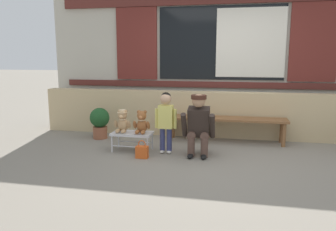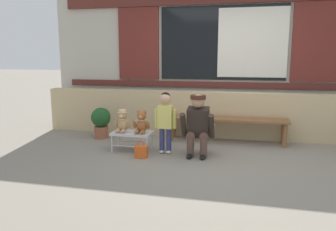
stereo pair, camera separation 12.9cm
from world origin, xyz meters
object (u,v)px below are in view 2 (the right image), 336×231
object	(u,v)px
teddy_bear_plain	(141,123)
adult_crouching	(199,125)
potted_plant	(101,121)
handbag_on_ground	(141,152)
teddy_bear_with_hat	(122,121)
small_display_bench	(132,134)
child_standing	(165,116)
wooden_bench_long	(226,121)

from	to	relation	value
teddy_bear_plain	adult_crouching	bearing A→B (deg)	-2.70
teddy_bear_plain	potted_plant	bearing A→B (deg)	146.57
handbag_on_ground	potted_plant	size ratio (longest dim) A/B	0.48
handbag_on_ground	teddy_bear_with_hat	bearing A→B (deg)	140.21
potted_plant	small_display_bench	bearing A→B (deg)	-38.26
teddy_bear_with_hat	handbag_on_ground	distance (m)	0.66
adult_crouching	potted_plant	bearing A→B (deg)	159.89
teddy_bear_with_hat	child_standing	bearing A→B (deg)	-1.82
adult_crouching	teddy_bear_plain	bearing A→B (deg)	177.30
teddy_bear_plain	adult_crouching	size ratio (longest dim) A/B	0.38
teddy_bear_with_hat	potted_plant	xyz separation A→B (m)	(-0.67, 0.66, -0.15)
wooden_bench_long	adult_crouching	size ratio (longest dim) A/B	2.21
adult_crouching	handbag_on_ground	bearing A→B (deg)	-159.42
small_display_bench	teddy_bear_with_hat	bearing A→B (deg)	179.23
teddy_bear_plain	adult_crouching	world-z (taller)	adult_crouching
adult_crouching	handbag_on_ground	distance (m)	0.95
teddy_bear_plain	adult_crouching	xyz separation A→B (m)	(0.92, -0.04, 0.02)
wooden_bench_long	handbag_on_ground	distance (m)	1.72
teddy_bear_with_hat	handbag_on_ground	bearing A→B (deg)	-39.79
small_display_bench	adult_crouching	xyz separation A→B (m)	(1.08, -0.04, 0.21)
teddy_bear_with_hat	adult_crouching	bearing A→B (deg)	-2.03
small_display_bench	potted_plant	distance (m)	1.06
wooden_bench_long	handbag_on_ground	world-z (taller)	wooden_bench_long
teddy_bear_with_hat	child_standing	distance (m)	0.73
teddy_bear_plain	handbag_on_ground	world-z (taller)	teddy_bear_plain
wooden_bench_long	teddy_bear_plain	world-z (taller)	teddy_bear_plain
adult_crouching	teddy_bear_with_hat	bearing A→B (deg)	177.97
teddy_bear_plain	child_standing	world-z (taller)	child_standing
teddy_bear_with_hat	teddy_bear_plain	size ratio (longest dim) A/B	1.00
child_standing	handbag_on_ground	size ratio (longest dim) A/B	3.52
teddy_bear_with_hat	adult_crouching	world-z (taller)	adult_crouching
small_display_bench	potted_plant	world-z (taller)	potted_plant
teddy_bear_plain	teddy_bear_with_hat	bearing A→B (deg)	179.87
child_standing	adult_crouching	xyz separation A→B (m)	(0.52, -0.02, -0.11)
small_display_bench	handbag_on_ground	distance (m)	0.47
wooden_bench_long	potted_plant	distance (m)	2.29
small_display_bench	adult_crouching	bearing A→B (deg)	-2.22
small_display_bench	handbag_on_ground	bearing A→B (deg)	-53.18
teddy_bear_plain	wooden_bench_long	bearing A→B (deg)	33.95
wooden_bench_long	small_display_bench	world-z (taller)	wooden_bench_long
teddy_bear_with_hat	teddy_bear_plain	world-z (taller)	same
teddy_bear_plain	potted_plant	xyz separation A→B (m)	(-0.99, 0.66, -0.14)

